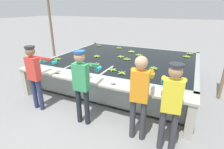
{
  "coord_description": "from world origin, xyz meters",
  "views": [
    {
      "loc": [
        2.04,
        -3.07,
        2.44
      ],
      "look_at": [
        0.0,
        1.29,
        0.58
      ],
      "focal_mm": 28.0,
      "sensor_mm": 36.0,
      "label": 1
    }
  ],
  "objects_px": {
    "banana_bunch_ledge_0": "(32,67)",
    "knife_1": "(60,73)",
    "banana_bunch_floating_2": "(119,48)",
    "banana_bunch_floating_11": "(97,56)",
    "banana_bunch_floating_5": "(112,70)",
    "banana_bunch_floating_8": "(122,73)",
    "banana_bunch_floating_3": "(96,64)",
    "support_post_left": "(51,31)",
    "banana_bunch_floating_1": "(99,45)",
    "banana_bunch_floating_6": "(139,55)",
    "worker_0": "(35,72)",
    "worker_3": "(171,100)",
    "banana_bunch_floating_12": "(154,68)",
    "worker_1": "(82,81)",
    "banana_bunch_floating_10": "(131,52)",
    "banana_bunch_floating_9": "(121,57)",
    "worker_2": "(140,91)",
    "banana_bunch_floating_13": "(57,59)",
    "banana_bunch_floating_7": "(190,54)",
    "banana_bunch_floating_0": "(127,59)",
    "knife_0": "(117,84)"
  },
  "relations": [
    {
      "from": "banana_bunch_floating_2",
      "to": "banana_bunch_floating_11",
      "type": "distance_m",
      "value": 1.56
    },
    {
      "from": "banana_bunch_floating_8",
      "to": "banana_bunch_floating_11",
      "type": "bearing_deg",
      "value": 140.62
    },
    {
      "from": "banana_bunch_floating_6",
      "to": "banana_bunch_floating_12",
      "type": "distance_m",
      "value": 1.47
    },
    {
      "from": "banana_bunch_floating_2",
      "to": "support_post_left",
      "type": "xyz_separation_m",
      "value": [
        -2.18,
        -1.49,
        0.76
      ]
    },
    {
      "from": "banana_bunch_floating_5",
      "to": "banana_bunch_floating_6",
      "type": "distance_m",
      "value": 1.84
    },
    {
      "from": "banana_bunch_floating_6",
      "to": "banana_bunch_floating_8",
      "type": "height_order",
      "value": "same"
    },
    {
      "from": "worker_0",
      "to": "banana_bunch_floating_3",
      "type": "bearing_deg",
      "value": 62.06
    },
    {
      "from": "banana_bunch_floating_6",
      "to": "banana_bunch_floating_13",
      "type": "height_order",
      "value": "same"
    },
    {
      "from": "worker_0",
      "to": "banana_bunch_floating_8",
      "type": "relative_size",
      "value": 6.04
    },
    {
      "from": "worker_0",
      "to": "worker_3",
      "type": "distance_m",
      "value": 3.16
    },
    {
      "from": "banana_bunch_ledge_0",
      "to": "support_post_left",
      "type": "distance_m",
      "value": 2.2
    },
    {
      "from": "banana_bunch_floating_9",
      "to": "banana_bunch_floating_13",
      "type": "height_order",
      "value": "same"
    },
    {
      "from": "banana_bunch_floating_5",
      "to": "banana_bunch_floating_11",
      "type": "xyz_separation_m",
      "value": [
        -1.08,
        1.04,
        -0.0
      ]
    },
    {
      "from": "banana_bunch_floating_0",
      "to": "banana_bunch_floating_12",
      "type": "bearing_deg",
      "value": -28.21
    },
    {
      "from": "banana_bunch_floating_8",
      "to": "banana_bunch_ledge_0",
      "type": "distance_m",
      "value": 2.6
    },
    {
      "from": "banana_bunch_floating_1",
      "to": "banana_bunch_floating_9",
      "type": "height_order",
      "value": "same"
    },
    {
      "from": "worker_0",
      "to": "banana_bunch_floating_5",
      "type": "bearing_deg",
      "value": 41.97
    },
    {
      "from": "banana_bunch_floating_5",
      "to": "banana_bunch_floating_7",
      "type": "bearing_deg",
      "value": 57.04
    },
    {
      "from": "worker_1",
      "to": "worker_2",
      "type": "height_order",
      "value": "worker_2"
    },
    {
      "from": "banana_bunch_floating_5",
      "to": "knife_1",
      "type": "relative_size",
      "value": 0.89
    },
    {
      "from": "banana_bunch_floating_0",
      "to": "banana_bunch_floating_7",
      "type": "relative_size",
      "value": 1.0
    },
    {
      "from": "worker_3",
      "to": "banana_bunch_floating_10",
      "type": "height_order",
      "value": "worker_3"
    },
    {
      "from": "banana_bunch_ledge_0",
      "to": "knife_1",
      "type": "bearing_deg",
      "value": -2.03
    },
    {
      "from": "banana_bunch_floating_6",
      "to": "banana_bunch_floating_9",
      "type": "xyz_separation_m",
      "value": [
        -0.49,
        -0.49,
        0.0
      ]
    },
    {
      "from": "support_post_left",
      "to": "banana_bunch_floating_1",
      "type": "bearing_deg",
      "value": 53.59
    },
    {
      "from": "banana_bunch_floating_13",
      "to": "banana_bunch_floating_8",
      "type": "bearing_deg",
      "value": -7.46
    },
    {
      "from": "worker_1",
      "to": "banana_bunch_floating_2",
      "type": "relative_size",
      "value": 5.98
    },
    {
      "from": "banana_bunch_floating_2",
      "to": "banana_bunch_floating_3",
      "type": "bearing_deg",
      "value": -83.72
    },
    {
      "from": "banana_bunch_floating_5",
      "to": "banana_bunch_floating_8",
      "type": "bearing_deg",
      "value": -20.67
    },
    {
      "from": "banana_bunch_floating_0",
      "to": "knife_0",
      "type": "bearing_deg",
      "value": -75.96
    },
    {
      "from": "banana_bunch_floating_10",
      "to": "banana_bunch_floating_11",
      "type": "bearing_deg",
      "value": -126.63
    },
    {
      "from": "knife_1",
      "to": "support_post_left",
      "type": "height_order",
      "value": "support_post_left"
    },
    {
      "from": "banana_bunch_floating_1",
      "to": "banana_bunch_floating_12",
      "type": "relative_size",
      "value": 0.99
    },
    {
      "from": "banana_bunch_floating_2",
      "to": "banana_bunch_floating_5",
      "type": "distance_m",
      "value": 2.73
    },
    {
      "from": "worker_0",
      "to": "banana_bunch_floating_2",
      "type": "distance_m",
      "value": 3.93
    },
    {
      "from": "banana_bunch_floating_0",
      "to": "banana_bunch_floating_5",
      "type": "bearing_deg",
      "value": -89.81
    },
    {
      "from": "banana_bunch_floating_11",
      "to": "banana_bunch_floating_13",
      "type": "distance_m",
      "value": 1.32
    },
    {
      "from": "worker_2",
      "to": "banana_bunch_floating_8",
      "type": "height_order",
      "value": "worker_2"
    },
    {
      "from": "banana_bunch_floating_7",
      "to": "support_post_left",
      "type": "height_order",
      "value": "support_post_left"
    },
    {
      "from": "banana_bunch_floating_8",
      "to": "banana_bunch_floating_13",
      "type": "bearing_deg",
      "value": 172.54
    },
    {
      "from": "worker_2",
      "to": "banana_bunch_floating_10",
      "type": "bearing_deg",
      "value": 111.4
    },
    {
      "from": "banana_bunch_floating_6",
      "to": "banana_bunch_floating_8",
      "type": "bearing_deg",
      "value": -85.88
    },
    {
      "from": "banana_bunch_floating_0",
      "to": "knife_0",
      "type": "distance_m",
      "value": 2.01
    },
    {
      "from": "worker_1",
      "to": "banana_bunch_floating_10",
      "type": "height_order",
      "value": "worker_1"
    },
    {
      "from": "banana_bunch_floating_3",
      "to": "banana_bunch_floating_8",
      "type": "bearing_deg",
      "value": -20.12
    },
    {
      "from": "worker_0",
      "to": "banana_bunch_floating_9",
      "type": "relative_size",
      "value": 5.84
    },
    {
      "from": "banana_bunch_floating_0",
      "to": "banana_bunch_floating_3",
      "type": "xyz_separation_m",
      "value": [
        -0.63,
        -0.91,
        0.0
      ]
    },
    {
      "from": "knife_1",
      "to": "banana_bunch_floating_10",
      "type": "bearing_deg",
      "value": 73.35
    },
    {
      "from": "banana_bunch_floating_7",
      "to": "knife_0",
      "type": "relative_size",
      "value": 0.85
    },
    {
      "from": "banana_bunch_floating_2",
      "to": "knife_1",
      "type": "xyz_separation_m",
      "value": [
        -0.22,
        -3.39,
        -0.01
      ]
    }
  ]
}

